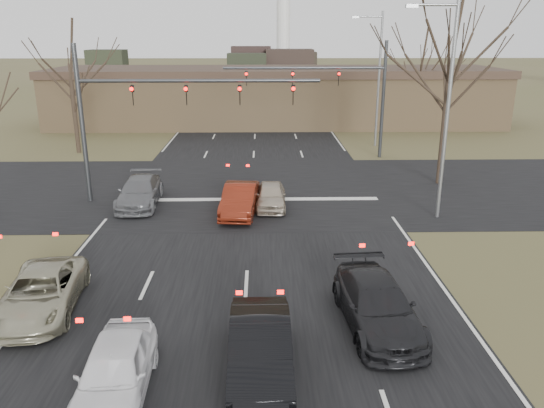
{
  "coord_description": "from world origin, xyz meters",
  "views": [
    {
      "loc": [
        0.56,
        -13.91,
        8.46
      ],
      "look_at": [
        0.97,
        6.05,
        2.0
      ],
      "focal_mm": 35.0,
      "sensor_mm": 36.0,
      "label": 1
    }
  ],
  "objects": [
    {
      "name": "ground",
      "position": [
        0.0,
        0.0,
        0.0
      ],
      "size": [
        360.0,
        360.0,
        0.0
      ],
      "primitive_type": "plane",
      "color": "#4F4E2A",
      "rests_on": "ground"
    },
    {
      "name": "car_silver_suv",
      "position": [
        -6.43,
        1.28,
        0.66
      ],
      "size": [
        2.7,
        4.96,
        1.32
      ],
      "primitive_type": "imported",
      "rotation": [
        0.0,
        0.0,
        0.11
      ],
      "color": "#A6A286",
      "rests_on": "ground"
    },
    {
      "name": "car_charcoal_sedan",
      "position": [
        4.0,
        0.18,
        0.71
      ],
      "size": [
        2.37,
        5.05,
        1.43
      ],
      "primitive_type": "imported",
      "rotation": [
        0.0,
        0.0,
        0.08
      ],
      "color": "black",
      "rests_on": "ground"
    },
    {
      "name": "tree_right_near",
      "position": [
        11.0,
        16.0,
        8.9
      ],
      "size": [
        6.9,
        6.9,
        11.5
      ],
      "color": "black",
      "rests_on": "ground"
    },
    {
      "name": "mast_arm_far",
      "position": [
        6.18,
        23.0,
        5.02
      ],
      "size": [
        11.12,
        0.24,
        8.0
      ],
      "color": "#383A3D",
      "rests_on": "ground"
    },
    {
      "name": "car_red_ahead",
      "position": [
        -0.5,
        10.73,
        0.73
      ],
      "size": [
        1.92,
        4.53,
        1.45
      ],
      "primitive_type": "imported",
      "rotation": [
        0.0,
        0.0,
        -0.09
      ],
      "color": "#601B0D",
      "rests_on": "ground"
    },
    {
      "name": "streetlight_right_far",
      "position": [
        9.32,
        27.0,
        5.59
      ],
      "size": [
        2.34,
        0.25,
        10.0
      ],
      "color": "gray",
      "rests_on": "ground"
    },
    {
      "name": "building",
      "position": [
        2.0,
        38.0,
        2.67
      ],
      "size": [
        42.4,
        10.4,
        5.3
      ],
      "color": "#91734E",
      "rests_on": "ground"
    },
    {
      "name": "tree_right_far",
      "position": [
        15.0,
        35.0,
        6.96
      ],
      "size": [
        5.4,
        5.4,
        9.0
      ],
      "color": "black",
      "rests_on": "ground"
    },
    {
      "name": "car_grey_ahead",
      "position": [
        -5.69,
        12.26,
        0.7
      ],
      "size": [
        2.17,
        4.91,
        1.4
      ],
      "primitive_type": "imported",
      "rotation": [
        0.0,
        0.0,
        0.04
      ],
      "color": "slate",
      "rests_on": "ground"
    },
    {
      "name": "streetlight_right_near",
      "position": [
        8.82,
        10.0,
        5.59
      ],
      "size": [
        2.34,
        0.25,
        10.0
      ],
      "color": "gray",
      "rests_on": "ground"
    },
    {
      "name": "tree_left_far",
      "position": [
        -13.0,
        25.0,
        7.34
      ],
      "size": [
        5.7,
        5.7,
        9.5
      ],
      "color": "black",
      "rests_on": "ground"
    },
    {
      "name": "car_silver_ahead",
      "position": [
        1.03,
        11.7,
        0.63
      ],
      "size": [
        1.59,
        3.73,
        1.26
      ],
      "primitive_type": "imported",
      "rotation": [
        0.0,
        0.0,
        -0.03
      ],
      "color": "#B7A994",
      "rests_on": "ground"
    },
    {
      "name": "mast_arm_near",
      "position": [
        -5.23,
        13.0,
        5.07
      ],
      "size": [
        12.12,
        0.24,
        8.0
      ],
      "color": "#383A3D",
      "rests_on": "ground"
    },
    {
      "name": "car_black_hatch",
      "position": [
        0.5,
        -2.13,
        0.74
      ],
      "size": [
        1.63,
        4.54,
        1.49
      ],
      "primitive_type": "imported",
      "rotation": [
        0.0,
        0.0,
        0.01
      ],
      "color": "black",
      "rests_on": "ground"
    },
    {
      "name": "car_white_sedan",
      "position": [
        -3.0,
        -2.94,
        0.7
      ],
      "size": [
        1.82,
        4.17,
        1.4
      ],
      "primitive_type": "imported",
      "rotation": [
        0.0,
        0.0,
        0.04
      ],
      "color": "white",
      "rests_on": "ground"
    },
    {
      "name": "road_cross",
      "position": [
        0.0,
        15.0,
        0.01
      ],
      "size": [
        200.0,
        14.0,
        0.02
      ],
      "primitive_type": "cube",
      "color": "black",
      "rests_on": "ground"
    },
    {
      "name": "road_main",
      "position": [
        0.0,
        60.0,
        0.01
      ],
      "size": [
        14.0,
        300.0,
        0.02
      ],
      "primitive_type": "cube",
      "color": "black",
      "rests_on": "ground"
    }
  ]
}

